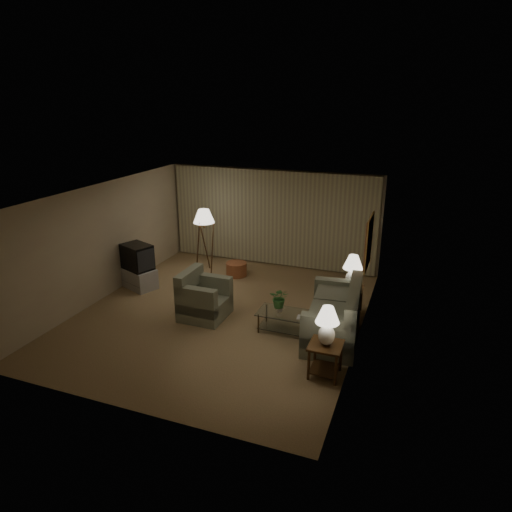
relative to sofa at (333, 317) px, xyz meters
The scene contains 16 objects.
ground 2.54m from the sofa, behind, with size 7.00×7.00×0.00m, color tan.
room_shell 3.27m from the sofa, 145.77° to the left, with size 6.04×7.02×2.72m.
sofa is the anchor object (origin of this frame).
armchair 2.78m from the sofa, behind, with size 0.99×0.94×0.82m.
side_table_near 1.36m from the sofa, 83.66° to the right, with size 0.56×0.56×0.60m.
side_table_far 1.26m from the sofa, 83.16° to the left, with size 0.53×0.44×0.60m.
table_lamp_near 1.48m from the sofa, 83.66° to the right, with size 0.41×0.41×0.70m.
table_lamp_far 1.40m from the sofa, 83.16° to the left, with size 0.43×0.43×0.74m.
coffee_table 0.94m from the sofa, behind, with size 1.17×0.64×0.41m.
tv_cabinet 5.12m from the sofa, behind, with size 1.02×0.83×0.50m, color #B0B1B3.
crt_tv 5.13m from the sofa, behind, with size 0.87×0.76×0.63m, color black.
floor_lamp 4.65m from the sofa, 149.22° to the left, with size 0.57×0.57×1.75m.
ottoman 3.90m from the sofa, 142.13° to the left, with size 0.54×0.54×0.36m, color #B3643C.
vase 1.08m from the sofa, behind, with size 0.14×0.14×0.14m, color white.
flowers 1.13m from the sofa, behind, with size 0.39×0.33×0.43m, color #397A36.
book 0.70m from the sofa, 163.42° to the right, with size 0.15×0.21×0.02m, color olive.
Camera 1 is at (3.91, -8.28, 4.57)m, focal length 32.00 mm.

